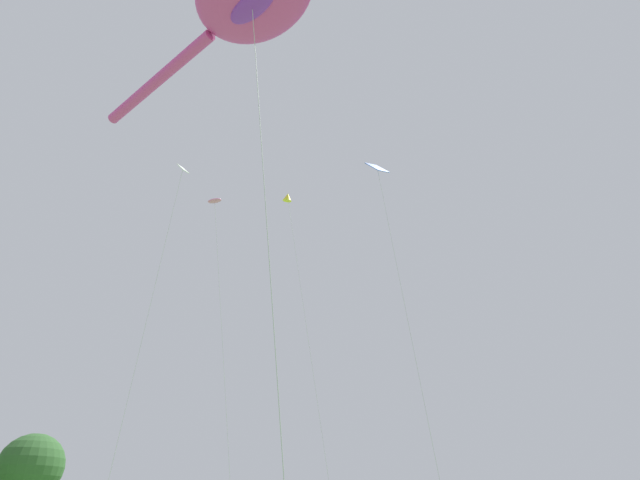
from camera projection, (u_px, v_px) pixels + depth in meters
The scene contains 6 objects.
big_show_kite at pixel (246, 1), 19.98m from camera, with size 4.16×13.17×20.57m.
small_kite_box_yellow at pixel (215, 205), 33.47m from camera, with size 2.27×3.01×20.54m.
small_kite_diamond_red at pixel (174, 204), 30.17m from camera, with size 1.16×4.03×20.99m.
small_kite_streamer_purple at pixel (288, 200), 36.50m from camera, with size 0.87×4.56×22.60m.
small_kite_tiny_distant at pixel (379, 179), 29.73m from camera, with size 1.30×3.04×20.85m.
tree_pine_center at pixel (30, 467), 56.78m from camera, with size 7.18×7.18×10.21m.
Camera 1 is at (-9.25, 1.98, 1.89)m, focal length 28.22 mm.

